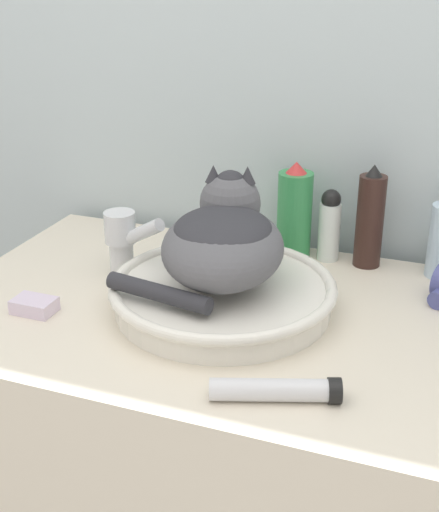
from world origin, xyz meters
TOP-DOWN VIEW (x-y plane):
  - wall_back at (0.00, 0.67)m, footprint 8.00×0.05m
  - vanity_counter at (0.00, 0.31)m, footprint 1.00×0.62m
  - sink_basin at (-0.01, 0.31)m, footprint 0.38×0.38m
  - cat at (-0.02, 0.32)m, footprint 0.29×0.29m
  - faucet at (-0.23, 0.37)m, footprint 0.13×0.07m
  - hairspray_can_black at (0.18, 0.58)m, footprint 0.05×0.05m
  - deodorant_stick at (0.11, 0.58)m, footprint 0.04×0.04m
  - spray_bottle_trigger at (0.04, 0.58)m, footprint 0.07×0.07m
  - cream_tube at (0.15, 0.09)m, footprint 0.18×0.09m
  - soap_bar at (-0.30, 0.19)m, footprint 0.07×0.05m

SIDE VIEW (x-z plane):
  - vanity_counter at x=0.00m, z-range 0.00..0.81m
  - soap_bar at x=-0.30m, z-range 0.81..0.83m
  - cream_tube at x=0.15m, z-range 0.81..0.84m
  - sink_basin at x=-0.01m, z-range 0.81..0.86m
  - deodorant_stick at x=0.11m, z-range 0.81..0.95m
  - faucet at x=-0.23m, z-range 0.82..0.95m
  - spray_bottle_trigger at x=0.04m, z-range 0.80..0.99m
  - hairspray_can_black at x=0.18m, z-range 0.80..1.00m
  - cat at x=-0.02m, z-range 0.85..1.02m
  - wall_back at x=0.00m, z-range 0.00..2.40m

